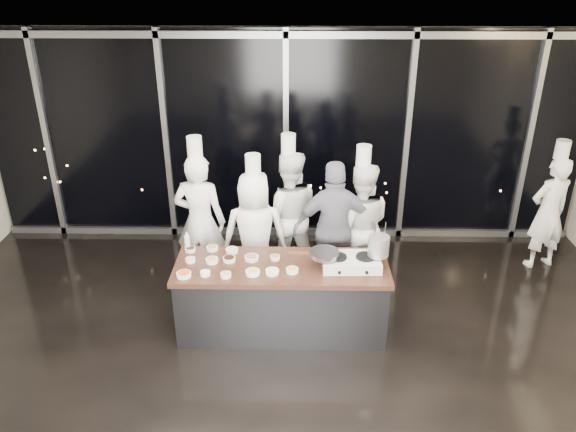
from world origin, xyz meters
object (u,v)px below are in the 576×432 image
Objects in this scene: chef_far_left at (200,221)px; chef_right at (359,224)px; chef_side at (548,212)px; stock_pot at (379,246)px; chef_left at (255,234)px; demo_counter at (282,298)px; frying_pan at (324,254)px; chef_center at (288,214)px; guest at (335,229)px; stove at (351,262)px.

chef_far_left reaches higher than chef_right.
stock_pot is at bearing 14.07° from chef_side.
chef_left is (0.73, -0.20, -0.08)m from chef_far_left.
frying_pan is (0.48, -0.03, 0.62)m from demo_counter.
chef_far_left is at bearing 154.83° from stock_pot.
chef_far_left reaches higher than chef_side.
chef_right is (0.94, -0.25, -0.03)m from chef_center.
chef_side is (3.21, 1.62, -0.22)m from frying_pan.
stock_pot is at bearing 125.40° from chef_center.
guest is at bearing 116.45° from stock_pot.
chef_side is at bearing -166.02° from chef_far_left.
chef_far_left is at bearing 12.46° from chef_center.
stock_pot is 1.70m from chef_left.
chef_far_left is (-1.89, 1.06, -0.01)m from stove.
chef_far_left is 1.11× the size of chef_side.
stove is at bearing 158.01° from chef_far_left.
stove is 0.36× the size of guest.
chef_center is (0.06, 1.34, 0.46)m from demo_counter.
stove is 1.44m from chef_left.
stove is at bearing -1.84° from demo_counter.
chef_far_left reaches higher than chef_center.
chef_right reaches higher than stove.
chef_center is 0.76m from guest.
frying_pan is at bearing -3.00° from demo_counter.
chef_left reaches higher than demo_counter.
guest is at bearing 35.80° from chef_right.
chef_right is at bearing -150.54° from guest.
chef_right reaches higher than chef_side.
stock_pot is 0.12× the size of chef_side.
chef_center is at bearing 105.87° from frying_pan.
stove is (0.79, -0.03, 0.51)m from demo_counter.
demo_counter is 0.78m from frying_pan.
chef_far_left is at bearing -10.77° from chef_side.
frying_pan reaches higher than demo_counter.
frying_pan is 0.32× the size of guest.
stock_pot is 1.00m from guest.
chef_left is (-0.37, 0.83, 0.41)m from demo_counter.
stock_pot is 0.12× the size of chef_left.
stove is 0.34× the size of chef_right.
chef_far_left is at bearing 136.79° from demo_counter.
stock_pot is 1.13m from chef_right.
guest is at bearing -4.12° from chef_side.
chef_left is at bearing -6.79° from chef_side.
chef_far_left reaches higher than guest.
chef_left is 0.95× the size of chef_center.
chef_left reaches higher than chef_side.
demo_counter is 10.41× the size of stock_pot.
chef_right is (1.00, 1.09, 0.43)m from demo_counter.
demo_counter is at bearing 50.00° from guest.
chef_center is 1.11× the size of guest.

